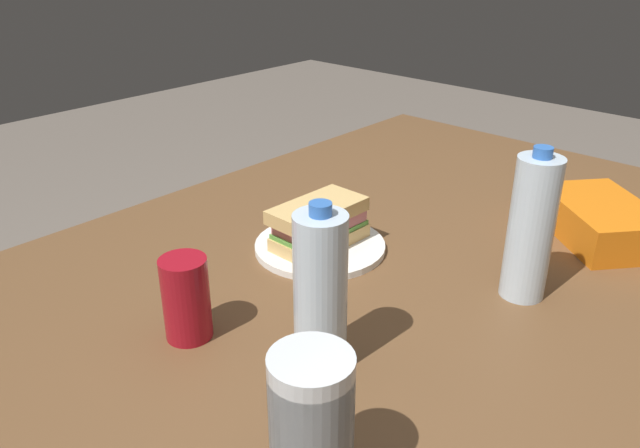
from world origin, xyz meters
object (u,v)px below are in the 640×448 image
object	(u,v)px
chip_bag	(600,221)
plastic_cup_stack	(312,427)
soda_can_red	(186,298)
water_bottle_tall	(531,228)
paper_plate	(320,246)
sandwich	(319,224)
dining_table	(406,305)
water_bottle_spare	(320,293)

from	to	relation	value
chip_bag	plastic_cup_stack	distance (m)	0.78
soda_can_red	water_bottle_tall	bearing A→B (deg)	144.96
plastic_cup_stack	chip_bag	bearing A→B (deg)	-179.61
paper_plate	sandwich	size ratio (longest dim) A/B	1.27
paper_plate	plastic_cup_stack	xyz separation A→B (m)	(0.40, 0.35, 0.08)
dining_table	chip_bag	bearing A→B (deg)	148.68
sandwich	water_bottle_spare	bearing A→B (deg)	42.80
soda_can_red	water_bottle_spare	distance (m)	0.20
soda_can_red	water_bottle_tall	size ratio (longest dim) A/B	0.50
sandwich	chip_bag	size ratio (longest dim) A/B	0.80
water_bottle_tall	plastic_cup_stack	distance (m)	0.50
water_bottle_tall	paper_plate	bearing A→B (deg)	-73.08
water_bottle_spare	sandwich	bearing A→B (deg)	-137.20
dining_table	paper_plate	size ratio (longest dim) A/B	6.62
dining_table	water_bottle_spare	distance (m)	0.36
soda_can_red	paper_plate	bearing A→B (deg)	-172.64
dining_table	soda_can_red	distance (m)	0.42
dining_table	sandwich	bearing A→B (deg)	-67.47
sandwich	chip_bag	distance (m)	0.52
paper_plate	water_bottle_spare	size ratio (longest dim) A/B	1.00
soda_can_red	dining_table	bearing A→B (deg)	163.65
paper_plate	plastic_cup_stack	bearing A→B (deg)	41.60
chip_bag	water_bottle_tall	xyz separation A→B (m)	(0.28, -0.01, 0.08)
water_bottle_tall	plastic_cup_stack	bearing A→B (deg)	2.10
paper_plate	sandwich	bearing A→B (deg)	25.32
paper_plate	water_bottle_spare	world-z (taller)	water_bottle_spare
chip_bag	plastic_cup_stack	size ratio (longest dim) A/B	1.38
sandwich	chip_bag	world-z (taller)	sandwich
dining_table	sandwich	xyz separation A→B (m)	(0.06, -0.15, 0.13)
sandwich	water_bottle_tall	size ratio (longest dim) A/B	0.76
water_bottle_tall	water_bottle_spare	world-z (taller)	water_bottle_tall
water_bottle_tall	plastic_cup_stack	world-z (taller)	water_bottle_tall
paper_plate	plastic_cup_stack	distance (m)	0.54
plastic_cup_stack	water_bottle_spare	world-z (taller)	water_bottle_spare
water_bottle_tall	dining_table	bearing A→B (deg)	-76.63
paper_plate	water_bottle_spare	bearing A→B (deg)	42.58
paper_plate	water_bottle_tall	bearing A→B (deg)	106.92
dining_table	water_bottle_tall	bearing A→B (deg)	103.37
sandwich	plastic_cup_stack	xyz separation A→B (m)	(0.39, 0.35, 0.03)
dining_table	chip_bag	size ratio (longest dim) A/B	6.70
chip_bag	sandwich	bearing A→B (deg)	-92.04
soda_can_red	chip_bag	world-z (taller)	soda_can_red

